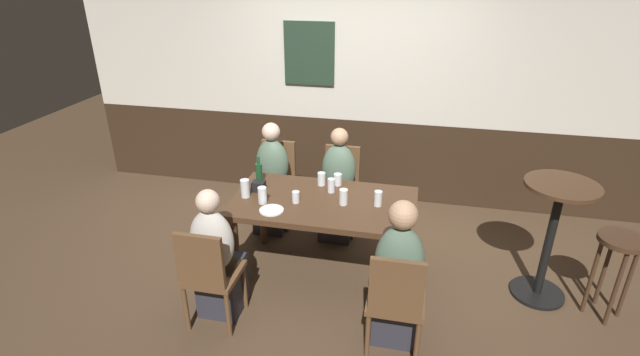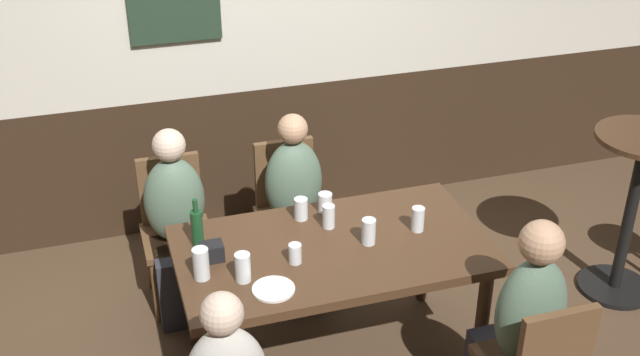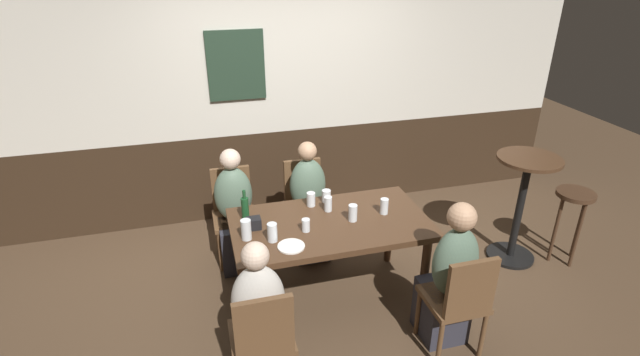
{
  "view_description": "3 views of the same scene",
  "coord_description": "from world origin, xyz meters",
  "px_view_note": "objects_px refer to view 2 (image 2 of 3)",
  "views": [
    {
      "loc": [
        0.74,
        -3.46,
        2.6
      ],
      "look_at": [
        -0.02,
        -0.02,
        0.96
      ],
      "focal_mm": 26.28,
      "sensor_mm": 36.0,
      "label": 1
    },
    {
      "loc": [
        -1.04,
        -3.15,
        2.95
      ],
      "look_at": [
        -0.04,
        0.08,
        1.09
      ],
      "focal_mm": 44.43,
      "sensor_mm": 36.0,
      "label": 2
    },
    {
      "loc": [
        -0.94,
        -3.11,
        2.67
      ],
      "look_at": [
        -0.06,
        0.09,
        1.09
      ],
      "focal_mm": 26.54,
      "sensor_mm": 36.0,
      "label": 3
    }
  ],
  "objects_px": {
    "beer_glass_half": "(201,265)",
    "dining_table": "(333,260)",
    "condiment_caddy": "(212,252)",
    "pint_glass_amber": "(418,221)",
    "chair_left_far": "(175,222)",
    "beer_glass_tall": "(295,254)",
    "chair_mid_far": "(289,204)",
    "person_left_far": "(179,239)",
    "tumbler_short": "(369,233)",
    "pint_glass_pale": "(325,203)",
    "person_mid_far": "(296,221)",
    "pint_glass_stout": "(243,269)",
    "beer_bottle_green": "(197,227)",
    "side_bar_table": "(632,203)",
    "plate_white_large": "(273,289)",
    "tumbler_water": "(301,210)",
    "person_right_near": "(520,342)",
    "highball_clear": "(329,217)"
  },
  "relations": [
    {
      "from": "highball_clear",
      "to": "tumbler_water",
      "type": "bearing_deg",
      "value": 133.09
    },
    {
      "from": "dining_table",
      "to": "condiment_caddy",
      "type": "distance_m",
      "value": 0.62
    },
    {
      "from": "chair_mid_far",
      "to": "person_left_far",
      "type": "distance_m",
      "value": 0.71
    },
    {
      "from": "dining_table",
      "to": "beer_bottle_green",
      "type": "distance_m",
      "value": 0.7
    },
    {
      "from": "chair_mid_far",
      "to": "beer_glass_tall",
      "type": "height_order",
      "value": "chair_mid_far"
    },
    {
      "from": "chair_mid_far",
      "to": "person_mid_far",
      "type": "height_order",
      "value": "person_mid_far"
    },
    {
      "from": "person_right_near",
      "to": "pint_glass_amber",
      "type": "xyz_separation_m",
      "value": [
        -0.23,
        0.7,
        0.29
      ]
    },
    {
      "from": "highball_clear",
      "to": "tumbler_water",
      "type": "relative_size",
      "value": 1.07
    },
    {
      "from": "chair_left_far",
      "to": "beer_glass_half",
      "type": "height_order",
      "value": "beer_glass_half"
    },
    {
      "from": "dining_table",
      "to": "side_bar_table",
      "type": "height_order",
      "value": "side_bar_table"
    },
    {
      "from": "person_mid_far",
      "to": "beer_glass_tall",
      "type": "distance_m",
      "value": 0.86
    },
    {
      "from": "beer_glass_tall",
      "to": "person_left_far",
      "type": "bearing_deg",
      "value": 121.39
    },
    {
      "from": "pint_glass_stout",
      "to": "plate_white_large",
      "type": "distance_m",
      "value": 0.17
    },
    {
      "from": "chair_left_far",
      "to": "plate_white_large",
      "type": "bearing_deg",
      "value": -74.32
    },
    {
      "from": "chair_left_far",
      "to": "beer_glass_tall",
      "type": "xyz_separation_m",
      "value": [
        0.47,
        -0.94,
        0.29
      ]
    },
    {
      "from": "tumbler_water",
      "to": "plate_white_large",
      "type": "height_order",
      "value": "tumbler_water"
    },
    {
      "from": "pint_glass_amber",
      "to": "side_bar_table",
      "type": "distance_m",
      "value": 1.41
    },
    {
      "from": "highball_clear",
      "to": "pint_glass_amber",
      "type": "xyz_separation_m",
      "value": [
        0.43,
        -0.16,
        -0.0
      ]
    },
    {
      "from": "pint_glass_pale",
      "to": "plate_white_large",
      "type": "xyz_separation_m",
      "value": [
        -0.44,
        -0.6,
        -0.04
      ]
    },
    {
      "from": "person_mid_far",
      "to": "pint_glass_amber",
      "type": "xyz_separation_m",
      "value": [
        0.46,
        -0.68,
        0.32
      ]
    },
    {
      "from": "condiment_caddy",
      "to": "plate_white_large",
      "type": "bearing_deg",
      "value": -55.99
    },
    {
      "from": "tumbler_water",
      "to": "beer_bottle_green",
      "type": "bearing_deg",
      "value": -170.67
    },
    {
      "from": "chair_mid_far",
      "to": "person_mid_far",
      "type": "bearing_deg",
      "value": -90.0
    },
    {
      "from": "chair_mid_far",
      "to": "tumbler_water",
      "type": "height_order",
      "value": "chair_mid_far"
    },
    {
      "from": "chair_left_far",
      "to": "beer_glass_tall",
      "type": "relative_size",
      "value": 8.68
    },
    {
      "from": "person_left_far",
      "to": "beer_glass_tall",
      "type": "xyz_separation_m",
      "value": [
        0.47,
        -0.77,
        0.31
      ]
    },
    {
      "from": "beer_glass_tall",
      "to": "tumbler_water",
      "type": "bearing_deg",
      "value": 69.96
    },
    {
      "from": "highball_clear",
      "to": "tumbler_short",
      "type": "bearing_deg",
      "value": -54.62
    },
    {
      "from": "condiment_caddy",
      "to": "pint_glass_amber",
      "type": "bearing_deg",
      "value": -2.69
    },
    {
      "from": "beer_glass_half",
      "to": "person_left_far",
      "type": "bearing_deg",
      "value": 91.36
    },
    {
      "from": "pint_glass_pale",
      "to": "tumbler_water",
      "type": "distance_m",
      "value": 0.15
    },
    {
      "from": "beer_glass_half",
      "to": "dining_table",
      "type": "bearing_deg",
      "value": 6.3
    },
    {
      "from": "highball_clear",
      "to": "plate_white_large",
      "type": "xyz_separation_m",
      "value": [
        -0.41,
        -0.45,
        -0.05
      ]
    },
    {
      "from": "chair_left_far",
      "to": "tumbler_short",
      "type": "xyz_separation_m",
      "value": [
        0.87,
        -0.88,
        0.3
      ]
    },
    {
      "from": "pint_glass_pale",
      "to": "condiment_caddy",
      "type": "height_order",
      "value": "pint_glass_pale"
    },
    {
      "from": "person_left_far",
      "to": "tumbler_short",
      "type": "height_order",
      "value": "person_left_far"
    },
    {
      "from": "highball_clear",
      "to": "beer_bottle_green",
      "type": "height_order",
      "value": "beer_bottle_green"
    },
    {
      "from": "chair_left_far",
      "to": "pint_glass_stout",
      "type": "bearing_deg",
      "value": -78.72
    },
    {
      "from": "pint_glass_stout",
      "to": "pint_glass_amber",
      "type": "xyz_separation_m",
      "value": [
        0.95,
        0.16,
        -0.01
      ]
    },
    {
      "from": "pint_glass_amber",
      "to": "pint_glass_pale",
      "type": "bearing_deg",
      "value": 141.35
    },
    {
      "from": "condiment_caddy",
      "to": "tumbler_short",
      "type": "bearing_deg",
      "value": -6.53
    },
    {
      "from": "chair_mid_far",
      "to": "plate_white_large",
      "type": "distance_m",
      "value": 1.21
    },
    {
      "from": "person_right_near",
      "to": "pint_glass_pale",
      "type": "bearing_deg",
      "value": 121.6
    },
    {
      "from": "beer_glass_tall",
      "to": "condiment_caddy",
      "type": "distance_m",
      "value": 0.41
    },
    {
      "from": "chair_mid_far",
      "to": "chair_left_far",
      "type": "distance_m",
      "value": 0.69
    },
    {
      "from": "person_left_far",
      "to": "chair_left_far",
      "type": "bearing_deg",
      "value": 90.0
    },
    {
      "from": "beer_bottle_green",
      "to": "dining_table",
      "type": "bearing_deg",
      "value": -17.68
    },
    {
      "from": "beer_glass_tall",
      "to": "condiment_caddy",
      "type": "xyz_separation_m",
      "value": [
        -0.38,
        0.14,
        -0.0
      ]
    },
    {
      "from": "dining_table",
      "to": "plate_white_large",
      "type": "distance_m",
      "value": 0.47
    },
    {
      "from": "person_left_far",
      "to": "pint_glass_stout",
      "type": "xyz_separation_m",
      "value": [
        0.2,
        -0.84,
        0.32
      ]
    }
  ]
}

